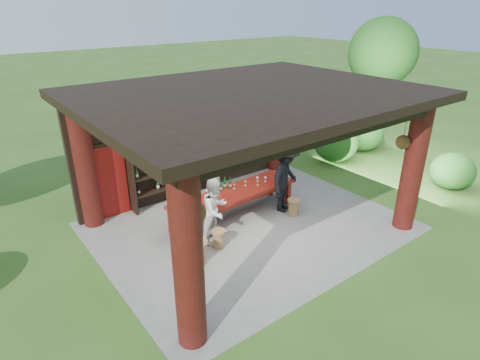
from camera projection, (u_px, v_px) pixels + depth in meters
ground at (249, 225)px, 10.38m from camera, size 90.00×90.00×0.00m
pavilion at (239, 143)px, 9.82m from camera, size 7.50×6.00×3.60m
wine_shelf at (175, 161)px, 11.26m from camera, size 2.71×0.41×2.39m
tasting_table at (233, 196)px, 10.52m from camera, size 3.66×1.07×0.75m
stool_near_left at (219, 238)px, 9.39m from camera, size 0.34×0.34×0.44m
stool_near_right at (294, 207)px, 10.81m from camera, size 0.35×0.35×0.46m
stool_far_left at (199, 252)px, 8.78m from camera, size 0.42×0.42×0.55m
host at (213, 183)px, 10.81m from camera, size 0.64×0.46×1.63m
guest_woman at (215, 210)px, 9.48m from camera, size 0.92×0.81×1.59m
guest_man at (286, 178)px, 10.77m from camera, size 1.44×1.18×1.95m
table_bottles at (225, 184)px, 10.59m from camera, size 0.38×0.17×0.31m
table_glasses at (252, 182)px, 10.88m from camera, size 1.04×0.27×0.15m
napkin_basket at (212, 198)px, 9.99m from camera, size 0.27×0.19×0.14m
shrubs at (274, 167)px, 12.59m from camera, size 15.65×9.69×1.36m
trees at (321, 71)px, 12.22m from camera, size 21.24×10.79×4.80m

